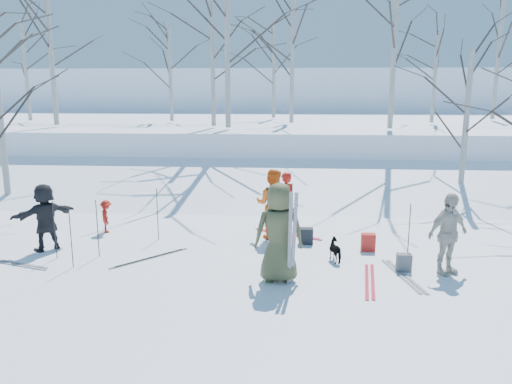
# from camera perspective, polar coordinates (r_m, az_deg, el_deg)

# --- Properties ---
(ground) EXTENTS (120.00, 120.00, 0.00)m
(ground) POSITION_cam_1_polar(r_m,az_deg,el_deg) (11.19, -0.56, -8.14)
(ground) COLOR white
(ground) RESTS_ON ground
(snow_ramp) EXTENTS (70.00, 9.49, 4.12)m
(snow_ramp) POSITION_cam_1_polar(r_m,az_deg,el_deg) (17.87, 1.28, 0.06)
(snow_ramp) COLOR white
(snow_ramp) RESTS_ON ground
(snow_plateau) EXTENTS (70.00, 18.00, 2.20)m
(snow_plateau) POSITION_cam_1_polar(r_m,az_deg,el_deg) (27.63, 2.34, 6.09)
(snow_plateau) COLOR white
(snow_plateau) RESTS_ON ground
(far_hill) EXTENTS (90.00, 30.00, 6.00)m
(far_hill) POSITION_cam_1_polar(r_m,az_deg,el_deg) (48.51, 3.17, 9.83)
(far_hill) COLOR white
(far_hill) RESTS_ON ground
(skier_olive_center) EXTENTS (1.04, 0.72, 2.01)m
(skier_olive_center) POSITION_cam_1_polar(r_m,az_deg,el_deg) (9.94, 2.64, -4.66)
(skier_olive_center) COLOR #44472B
(skier_olive_center) RESTS_ON ground
(skier_red_north) EXTENTS (0.69, 0.63, 1.59)m
(skier_red_north) POSITION_cam_1_polar(r_m,az_deg,el_deg) (13.59, 3.35, -1.01)
(skier_red_north) COLOR #B31B10
(skier_red_north) RESTS_ON ground
(skier_redor_behind) EXTENTS (0.99, 0.84, 1.80)m
(skier_redor_behind) POSITION_cam_1_polar(r_m,az_deg,el_deg) (12.75, 1.87, -1.38)
(skier_redor_behind) COLOR #DD5511
(skier_redor_behind) RESTS_ON ground
(skier_red_seated) EXTENTS (0.52, 0.65, 0.88)m
(skier_red_seated) POSITION_cam_1_polar(r_m,az_deg,el_deg) (13.93, -16.73, -2.68)
(skier_red_seated) COLOR #B31B10
(skier_red_seated) RESTS_ON ground
(skier_cream_east) EXTENTS (1.09, 0.86, 1.72)m
(skier_cream_east) POSITION_cam_1_polar(r_m,az_deg,el_deg) (11.07, 21.07, -4.49)
(skier_cream_east) COLOR beige
(skier_cream_east) RESTS_ON ground
(skier_grey_west) EXTENTS (1.39, 1.41, 1.62)m
(skier_grey_west) POSITION_cam_1_polar(r_m,az_deg,el_deg) (12.87, -22.95, -2.64)
(skier_grey_west) COLOR black
(skier_grey_west) RESTS_ON ground
(dog) EXTENTS (0.48, 0.66, 0.51)m
(dog) POSITION_cam_1_polar(r_m,az_deg,el_deg) (11.38, 9.23, -6.58)
(dog) COLOR black
(dog) RESTS_ON ground
(upright_ski_left) EXTENTS (0.10, 0.17, 1.90)m
(upright_ski_left) POSITION_cam_1_polar(r_m,az_deg,el_deg) (9.72, 3.89, -5.39)
(upright_ski_left) COLOR silver
(upright_ski_left) RESTS_ON ground
(upright_ski_right) EXTENTS (0.15, 0.23, 1.89)m
(upright_ski_right) POSITION_cam_1_polar(r_m,az_deg,el_deg) (9.74, 4.37, -5.37)
(upright_ski_right) COLOR silver
(upright_ski_right) RESTS_ON ground
(ski_pair_a) EXTENTS (1.69, 2.06, 0.02)m
(ski_pair_a) POSITION_cam_1_polar(r_m,az_deg,el_deg) (13.27, 3.64, -4.84)
(ski_pair_a) COLOR red
(ski_pair_a) RESTS_ON ground
(ski_pair_b) EXTENTS (0.98, 1.98, 0.02)m
(ski_pair_b) POSITION_cam_1_polar(r_m,az_deg,el_deg) (10.89, 16.48, -9.17)
(ski_pair_b) COLOR silver
(ski_pair_b) RESTS_ON ground
(ski_pair_c) EXTENTS (0.71, 1.95, 0.02)m
(ski_pair_c) POSITION_cam_1_polar(r_m,az_deg,el_deg) (10.46, 12.87, -9.87)
(ski_pair_c) COLOR red
(ski_pair_c) RESTS_ON ground
(ski_pair_d) EXTENTS (2.09, 2.10, 0.02)m
(ski_pair_d) POSITION_cam_1_polar(r_m,az_deg,el_deg) (11.72, -12.04, -7.40)
(ski_pair_d) COLOR silver
(ski_pair_d) RESTS_ON ground
(ski_pair_e) EXTENTS (1.28, 2.01, 0.02)m
(ski_pair_e) POSITION_cam_1_polar(r_m,az_deg,el_deg) (12.37, -25.99, -7.35)
(ski_pair_e) COLOR silver
(ski_pair_e) RESTS_ON ground
(ski_pole_a) EXTENTS (0.02, 0.02, 1.34)m
(ski_pole_a) POSITION_cam_1_polar(r_m,az_deg,el_deg) (12.89, -11.19, -2.51)
(ski_pole_a) COLOR black
(ski_pole_a) RESTS_ON ground
(ski_pole_b) EXTENTS (0.02, 0.02, 1.34)m
(ski_pole_b) POSITION_cam_1_polar(r_m,az_deg,el_deg) (11.97, -17.66, -4.00)
(ski_pole_b) COLOR black
(ski_pole_b) RESTS_ON ground
(ski_pole_c) EXTENTS (0.02, 0.02, 1.34)m
(ski_pole_c) POSITION_cam_1_polar(r_m,az_deg,el_deg) (13.28, 4.13, -1.88)
(ski_pole_c) COLOR black
(ski_pole_c) RESTS_ON ground
(ski_pole_d) EXTENTS (0.02, 0.02, 1.34)m
(ski_pole_d) POSITION_cam_1_polar(r_m,az_deg,el_deg) (12.17, -22.01, -4.05)
(ski_pole_d) COLOR black
(ski_pole_d) RESTS_ON ground
(ski_pole_e) EXTENTS (0.02, 0.02, 1.34)m
(ski_pole_e) POSITION_cam_1_polar(r_m,az_deg,el_deg) (13.18, 3.09, -1.98)
(ski_pole_e) COLOR black
(ski_pole_e) RESTS_ON ground
(ski_pole_f) EXTENTS (0.02, 0.02, 1.34)m
(ski_pole_f) POSITION_cam_1_polar(r_m,az_deg,el_deg) (11.56, 17.08, -4.52)
(ski_pole_f) COLOR black
(ski_pole_f) RESTS_ON ground
(ski_pole_g) EXTENTS (0.02, 0.02, 1.34)m
(ski_pole_g) POSITION_cam_1_polar(r_m,az_deg,el_deg) (11.44, -20.39, -4.92)
(ski_pole_g) COLOR black
(ski_pole_g) RESTS_ON ground
(backpack_red) EXTENTS (0.32, 0.22, 0.42)m
(backpack_red) POSITION_cam_1_polar(r_m,az_deg,el_deg) (12.23, 12.70, -5.62)
(backpack_red) COLOR red
(backpack_red) RESTS_ON ground
(backpack_grey) EXTENTS (0.30, 0.20, 0.38)m
(backpack_grey) POSITION_cam_1_polar(r_m,az_deg,el_deg) (11.13, 16.55, -7.72)
(backpack_grey) COLOR #515358
(backpack_grey) RESTS_ON ground
(backpack_dark) EXTENTS (0.34, 0.24, 0.40)m
(backpack_dark) POSITION_cam_1_polar(r_m,az_deg,el_deg) (12.51, 5.75, -5.03)
(backpack_dark) COLOR black
(backpack_dark) RESTS_ON ground
(birch_plateau_a) EXTENTS (5.04, 5.04, 6.34)m
(birch_plateau_a) POSITION_cam_1_polar(r_m,az_deg,el_deg) (28.41, 25.96, 13.92)
(birch_plateau_a) COLOR silver
(birch_plateau_a) RESTS_ON snow_plateau
(birch_plateau_b) EXTENTS (4.37, 4.37, 5.38)m
(birch_plateau_b) POSITION_cam_1_polar(r_m,az_deg,el_deg) (21.43, -4.98, 14.76)
(birch_plateau_b) COLOR silver
(birch_plateau_b) RESTS_ON snow_plateau
(birch_plateau_c) EXTENTS (3.66, 3.66, 4.37)m
(birch_plateau_c) POSITION_cam_1_polar(r_m,az_deg,el_deg) (24.69, -9.76, 13.09)
(birch_plateau_c) COLOR silver
(birch_plateau_c) RESTS_ON snow_plateau
(birch_plateau_d) EXTENTS (5.62, 5.62, 7.17)m
(birch_plateau_d) POSITION_cam_1_polar(r_m,az_deg,el_deg) (20.55, -3.31, 17.40)
(birch_plateau_d) COLOR silver
(birch_plateau_d) RESTS_ON snow_plateau
(birch_plateau_e) EXTENTS (4.64, 4.64, 5.77)m
(birch_plateau_e) POSITION_cam_1_polar(r_m,az_deg,el_deg) (23.15, 4.17, 15.04)
(birch_plateau_e) COLOR silver
(birch_plateau_e) RESTS_ON snow_plateau
(birch_plateau_g) EXTENTS (3.42, 3.42, 4.03)m
(birch_plateau_g) POSITION_cam_1_polar(r_m,az_deg,el_deg) (24.57, 19.74, 12.18)
(birch_plateau_g) COLOR silver
(birch_plateau_g) RESTS_ON snow_plateau
(birch_plateau_h) EXTENTS (3.96, 3.96, 4.80)m
(birch_plateau_h) POSITION_cam_1_polar(r_m,az_deg,el_deg) (27.06, -24.81, 12.53)
(birch_plateau_h) COLOR silver
(birch_plateau_h) RESTS_ON snow_plateau
(birch_plateau_i) EXTENTS (5.49, 5.49, 6.98)m
(birch_plateau_i) POSITION_cam_1_polar(r_m,az_deg,el_deg) (23.61, -22.48, 15.62)
(birch_plateau_i) COLOR silver
(birch_plateau_i) RESTS_ON snow_plateau
(birch_plateau_k) EXTENTS (4.10, 4.10, 5.00)m
(birch_plateau_k) POSITION_cam_1_polar(r_m,az_deg,el_deg) (26.90, 2.05, 13.83)
(birch_plateau_k) COLOR silver
(birch_plateau_k) RESTS_ON snow_plateau
(birch_plateau_l) EXTENTS (5.13, 5.13, 6.47)m
(birch_plateau_l) POSITION_cam_1_polar(r_m,az_deg,el_deg) (20.72, 15.54, 15.98)
(birch_plateau_l) COLOR silver
(birch_plateau_l) RESTS_ON snow_plateau
(birch_edge_e) EXTENTS (4.09, 4.09, 4.99)m
(birch_edge_e) POSITION_cam_1_polar(r_m,az_deg,el_deg) (17.83, 22.83, 6.72)
(birch_edge_e) COLOR silver
(birch_edge_e) RESTS_ON ground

